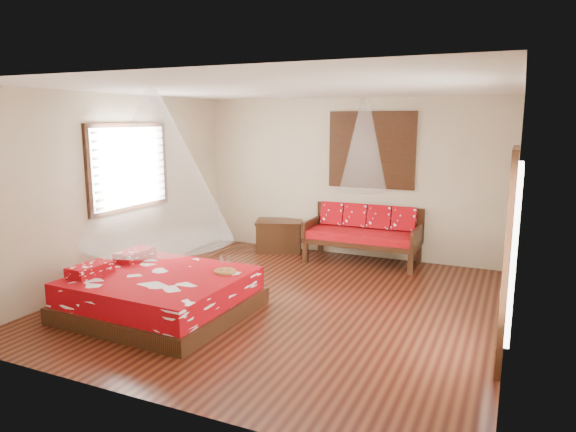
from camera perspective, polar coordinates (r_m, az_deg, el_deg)
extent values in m
cube|color=black|center=(7.02, -0.41, -9.57)|extent=(5.50, 5.50, 0.02)
cube|color=white|center=(6.60, -0.45, 14.06)|extent=(5.50, 5.50, 0.02)
cube|color=tan|center=(8.21, -18.24, 3.00)|extent=(0.02, 5.50, 2.80)
cube|color=tan|center=(6.07, 23.96, 0.06)|extent=(0.02, 5.50, 2.80)
cube|color=tan|center=(9.22, 6.80, 4.26)|extent=(5.50, 0.02, 2.80)
cube|color=tan|center=(4.37, -15.82, -3.26)|extent=(5.50, 0.02, 2.80)
cube|color=black|center=(6.81, -13.88, -9.57)|extent=(2.14, 1.95, 0.20)
cube|color=#99040D|center=(6.73, -13.98, -7.57)|extent=(2.04, 1.85, 0.30)
cube|color=#99040D|center=(6.91, -21.14, -5.60)|extent=(0.31, 0.56, 0.14)
cube|color=#99040D|center=(7.45, -16.67, -4.17)|extent=(0.31, 0.56, 0.14)
cube|color=black|center=(8.84, 1.95, -3.80)|extent=(0.08, 0.08, 0.42)
cube|color=black|center=(8.35, 13.46, -4.98)|extent=(0.08, 0.08, 0.42)
cube|color=black|center=(9.50, 3.63, -2.79)|extent=(0.08, 0.08, 0.42)
cube|color=black|center=(9.04, 14.36, -3.81)|extent=(0.08, 0.08, 0.42)
cube|color=black|center=(8.85, 8.25, -2.76)|extent=(1.92, 0.85, 0.08)
cube|color=#860504|center=(8.82, 8.27, -2.07)|extent=(1.86, 0.79, 0.14)
cube|color=black|center=(9.15, 8.98, -0.48)|extent=(1.92, 0.06, 0.55)
cube|color=black|center=(9.10, 2.72, -1.25)|extent=(0.06, 0.85, 0.30)
cube|color=black|center=(8.61, 14.16, -2.26)|extent=(0.06, 0.85, 0.30)
cube|color=#99040D|center=(9.21, 4.96, 0.27)|extent=(0.40, 0.20, 0.42)
cube|color=#99040D|center=(9.08, 7.50, 0.07)|extent=(0.40, 0.20, 0.42)
cube|color=#99040D|center=(8.97, 10.10, -0.14)|extent=(0.40, 0.20, 0.42)
cube|color=#99040D|center=(8.87, 12.76, -0.35)|extent=(0.40, 0.20, 0.42)
cube|color=black|center=(9.58, -0.99, -2.33)|extent=(0.95, 0.81, 0.53)
cube|color=black|center=(9.52, -0.99, -0.64)|extent=(1.00, 0.86, 0.05)
cube|color=black|center=(9.03, 9.26, 7.24)|extent=(1.52, 0.06, 1.32)
cube|color=black|center=(9.02, 9.25, 7.24)|extent=(1.35, 0.04, 1.10)
cube|color=black|center=(8.29, -17.22, 5.22)|extent=(0.08, 1.74, 1.34)
cube|color=silver|center=(8.27, -17.01, 5.22)|extent=(0.04, 1.54, 1.10)
cube|color=black|center=(5.55, 23.19, -4.50)|extent=(0.08, 1.02, 2.16)
cube|color=white|center=(5.53, 23.06, -3.48)|extent=(0.03, 0.82, 1.70)
cylinder|color=brown|center=(6.62, -7.01, -6.12)|extent=(0.28, 0.28, 0.03)
cone|color=white|center=(6.43, -14.58, 5.24)|extent=(1.87, 1.87, 1.80)
cone|color=white|center=(8.57, 8.45, 7.76)|extent=(0.79, 0.79, 1.50)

